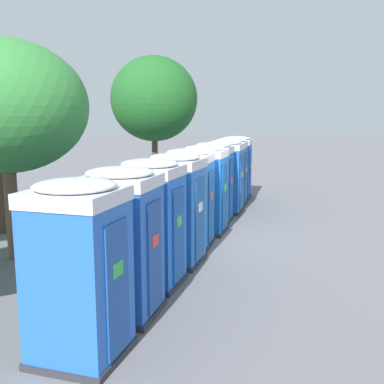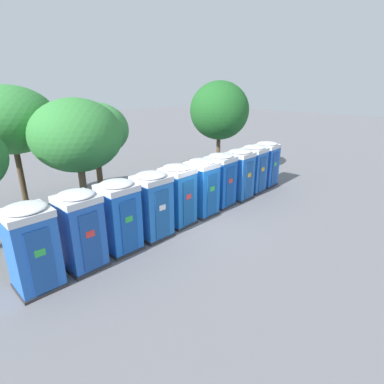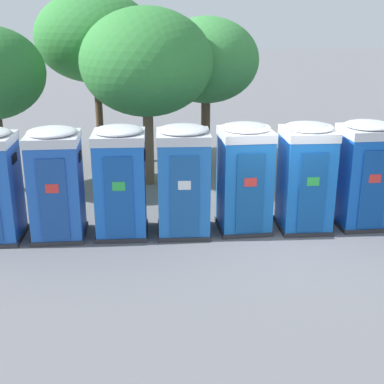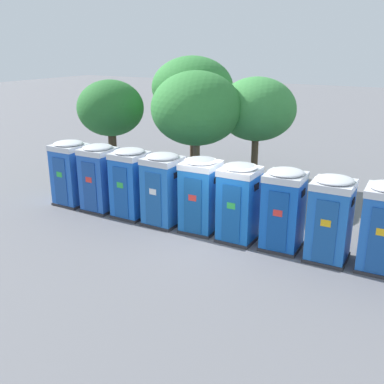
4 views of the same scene
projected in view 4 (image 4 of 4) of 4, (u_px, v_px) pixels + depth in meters
name	position (u px, v px, depth m)	size (l,w,h in m)	color
ground_plane	(214.00, 238.00, 14.71)	(120.00, 120.00, 0.00)	slate
portapotty_0	(71.00, 173.00, 17.52)	(1.21, 1.21, 2.54)	#2D2D33
portapotty_1	(99.00, 178.00, 16.87)	(1.19, 1.22, 2.54)	#2D2D33
portapotty_2	(130.00, 183.00, 16.24)	(1.18, 1.21, 2.54)	#2D2D33
portapotty_3	(163.00, 189.00, 15.53)	(1.23, 1.22, 2.54)	#2D2D33
portapotty_4	(200.00, 195.00, 14.95)	(1.24, 1.26, 2.54)	#2D2D33
portapotty_5	(239.00, 202.00, 14.23)	(1.17, 1.21, 2.54)	#2D2D33
portapotty_6	(283.00, 209.00, 13.65)	(1.21, 1.24, 2.54)	#2D2D33
portapotty_7	(330.00, 219.00, 12.91)	(1.20, 1.22, 2.54)	#2D2D33
portapotty_8	(384.00, 227.00, 12.31)	(1.21, 1.24, 2.54)	#2D2D33
street_tree_0	(192.00, 88.00, 21.00)	(3.81, 3.81, 5.56)	#4C3826
street_tree_1	(257.00, 109.00, 19.04)	(3.35, 3.35, 4.78)	brown
street_tree_3	(111.00, 109.00, 20.10)	(2.98, 2.98, 4.58)	#4C3826
street_tree_4	(196.00, 109.00, 18.31)	(3.73, 3.73, 5.07)	brown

